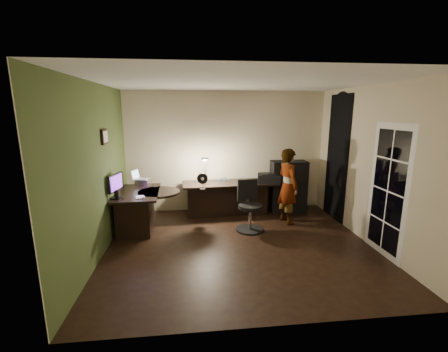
{
  "coord_description": "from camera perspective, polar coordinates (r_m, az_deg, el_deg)",
  "views": [
    {
      "loc": [
        -0.8,
        -4.73,
        2.28
      ],
      "look_at": [
        -0.15,
        1.05,
        1.0
      ],
      "focal_mm": 24.0,
      "sensor_mm": 36.0,
      "label": 1
    }
  ],
  "objects": [
    {
      "name": "desk_lamp",
      "position": [
        6.47,
        -3.71,
        1.32
      ],
      "size": [
        0.16,
        0.29,
        0.64
      ],
      "primitive_type": "cube",
      "rotation": [
        0.0,
        0.0,
        0.01
      ],
      "color": "black",
      "rests_on": "desk_right"
    },
    {
      "name": "notepad",
      "position": [
        5.58,
        -15.71,
        -3.88
      ],
      "size": [
        0.18,
        0.22,
        0.01
      ],
      "primitive_type": "cube",
      "rotation": [
        0.0,
        0.0,
        0.23
      ],
      "color": "silver",
      "rests_on": "desk_left"
    },
    {
      "name": "laptop_stand",
      "position": [
        6.49,
        -15.29,
        -1.12
      ],
      "size": [
        0.29,
        0.25,
        0.11
      ],
      "primitive_type": "cube",
      "rotation": [
        0.0,
        0.0,
        -0.13
      ],
      "color": "silver",
      "rests_on": "desk_left"
    },
    {
      "name": "desk_fan",
      "position": [
        6.02,
        -4.13,
        -0.99
      ],
      "size": [
        0.22,
        0.12,
        0.34
      ],
      "primitive_type": "cube",
      "rotation": [
        0.0,
        0.0,
        0.02
      ],
      "color": "black",
      "rests_on": "desk_right"
    },
    {
      "name": "cabinet",
      "position": [
        6.92,
        12.12,
        -2.02
      ],
      "size": [
        0.79,
        0.41,
        1.18
      ],
      "primitive_type": "cube",
      "rotation": [
        0.0,
        0.0,
        -0.02
      ],
      "color": "black",
      "rests_on": "floor"
    },
    {
      "name": "wall_back",
      "position": [
        6.84,
        0.36,
        4.61
      ],
      "size": [
        4.5,
        0.01,
        2.7
      ],
      "primitive_type": "cube",
      "color": "beige",
      "rests_on": "floor"
    },
    {
      "name": "speaker",
      "position": [
        5.56,
        -19.7,
        -3.36
      ],
      "size": [
        0.07,
        0.07,
        0.17
      ],
      "primitive_type": "cylinder",
      "rotation": [
        0.0,
        0.0,
        -0.02
      ],
      "color": "black",
      "rests_on": "desk_left"
    },
    {
      "name": "desk_left",
      "position": [
        6.07,
        -15.95,
        -6.35
      ],
      "size": [
        0.85,
        1.33,
        0.75
      ],
      "primitive_type": "cube",
      "rotation": [
        0.0,
        0.0,
        0.03
      ],
      "color": "black",
      "rests_on": "floor"
    },
    {
      "name": "french_door",
      "position": [
        5.31,
        28.74,
        -2.55
      ],
      "size": [
        0.02,
        0.92,
        2.1
      ],
      "primitive_type": "cube",
      "color": "white",
      "rests_on": "floor"
    },
    {
      "name": "wall_left",
      "position": [
        5.03,
        -23.11,
        0.76
      ],
      "size": [
        0.01,
        4.0,
        2.7
      ],
      "primitive_type": "cube",
      "color": "beige",
      "rests_on": "floor"
    },
    {
      "name": "ceiling",
      "position": [
        4.81,
        3.32,
        17.47
      ],
      "size": [
        4.5,
        4.0,
        0.01
      ],
      "primitive_type": "cube",
      "color": "silver",
      "rests_on": "floor"
    },
    {
      "name": "arched_doorway",
      "position": [
        6.69,
        20.74,
        3.18
      ],
      "size": [
        0.01,
        0.9,
        2.6
      ],
      "primitive_type": "cube",
      "color": "black",
      "rests_on": "floor"
    },
    {
      "name": "phone",
      "position": [
        6.28,
        -13.04,
        -1.93
      ],
      "size": [
        0.12,
        0.16,
        0.01
      ],
      "primitive_type": "cube",
      "rotation": [
        0.0,
        0.0,
        0.35
      ],
      "color": "black",
      "rests_on": "desk_left"
    },
    {
      "name": "floor",
      "position": [
        5.31,
        2.95,
        -13.09
      ],
      "size": [
        4.5,
        4.0,
        0.01
      ],
      "primitive_type": "cube",
      "color": "black",
      "rests_on": "ground"
    },
    {
      "name": "pen",
      "position": [
        5.58,
        -18.8,
        -4.09
      ],
      "size": [
        0.07,
        0.13,
        0.01
      ],
      "primitive_type": "cube",
      "rotation": [
        0.0,
        0.0,
        0.49
      ],
      "color": "black",
      "rests_on": "desk_left"
    },
    {
      "name": "person",
      "position": [
        6.21,
        12.07,
        -1.92
      ],
      "size": [
        0.5,
        0.63,
        1.54
      ],
      "primitive_type": "imported",
      "rotation": [
        0.0,
        0.0,
        1.84
      ],
      "color": "#D8A88C",
      "rests_on": "floor"
    },
    {
      "name": "framed_picture",
      "position": [
        5.39,
        -21.86,
        6.96
      ],
      "size": [
        0.04,
        0.3,
        0.25
      ],
      "primitive_type": "cube",
      "color": "black",
      "rests_on": "wall_left"
    },
    {
      "name": "headphones",
      "position": [
        6.72,
        -0.12,
        -0.63
      ],
      "size": [
        0.19,
        0.09,
        0.09
      ],
      "primitive_type": "cube",
      "rotation": [
        0.0,
        0.0,
        0.06
      ],
      "color": "#18558C",
      "rests_on": "desk_right"
    },
    {
      "name": "office_chair",
      "position": [
        5.77,
        5.02,
        -5.8
      ],
      "size": [
        0.58,
        0.58,
        0.96
      ],
      "primitive_type": "cube",
      "rotation": [
        0.0,
        0.0,
        0.09
      ],
      "color": "black",
      "rests_on": "floor"
    },
    {
      "name": "wall_front",
      "position": [
        2.98,
        9.48,
        -5.91
      ],
      "size": [
        4.5,
        0.01,
        2.7
      ],
      "primitive_type": "cube",
      "color": "beige",
      "rests_on": "floor"
    },
    {
      "name": "laptop",
      "position": [
        6.46,
        -15.37,
        0.25
      ],
      "size": [
        0.36,
        0.35,
        0.2
      ],
      "primitive_type": "cube",
      "rotation": [
        0.0,
        0.0,
        -0.37
      ],
      "color": "silver",
      "rests_on": "laptop_stand"
    },
    {
      "name": "mouse",
      "position": [
        5.51,
        -15.08,
        -3.94
      ],
      "size": [
        0.08,
        0.1,
        0.03
      ],
      "primitive_type": "ellipsoid",
      "rotation": [
        0.0,
        0.0,
        0.36
      ],
      "color": "silver",
      "rests_on": "desk_left"
    },
    {
      "name": "desk_right",
      "position": [
        6.66,
        0.62,
        -4.29
      ],
      "size": [
        1.97,
        0.78,
        0.73
      ],
      "primitive_type": "cube",
      "rotation": [
        0.0,
        0.0,
        0.05
      ],
      "color": "black",
      "rests_on": "floor"
    },
    {
      "name": "printer",
      "position": [
        6.61,
        8.6,
        -0.42
      ],
      "size": [
        0.56,
        0.48,
        0.22
      ],
      "primitive_type": "cube",
      "rotation": [
        0.0,
        0.0,
        -0.21
      ],
      "color": "black",
      "rests_on": "desk_right"
    },
    {
      "name": "monitor",
      "position": [
        5.63,
        -20.1,
        -2.42
      ],
      "size": [
        0.19,
        0.49,
        0.32
      ],
      "primitive_type": "cube",
      "rotation": [
        0.0,
        0.0,
        -0.21
      ],
      "color": "black",
      "rests_on": "desk_left"
    },
    {
      "name": "green_wall_overlay",
      "position": [
        5.03,
        -22.94,
        0.77
      ],
      "size": [
        0.0,
        4.0,
        2.7
      ],
      "primitive_type": "cube",
      "color": "#415426",
      "rests_on": "floor"
    },
    {
      "name": "wall_right",
      "position": [
        5.7,
        26.09,
        1.76
      ],
      "size": [
        0.01,
        4.0,
        2.7
      ],
      "primitive_type": "cube",
      "color": "beige",
      "rests_on": "floor"
    }
  ]
}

